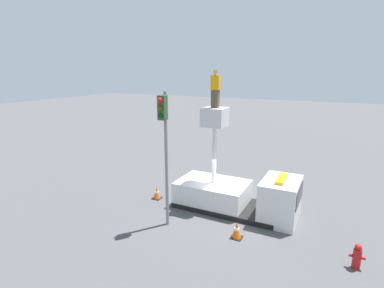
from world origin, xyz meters
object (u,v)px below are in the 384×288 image
(fire_hydrant, at_px, (357,256))
(traffic_cone_curbside, at_px, (237,230))
(worker, at_px, (215,89))
(traffic_light_pole, at_px, (164,134))
(traffic_cone_rear, at_px, (157,193))
(bucket_truck, at_px, (236,193))

(fire_hydrant, relative_size, traffic_cone_curbside, 1.29)
(worker, bearing_deg, fire_hydrant, -20.54)
(traffic_light_pole, height_order, fire_hydrant, traffic_light_pole)
(traffic_cone_rear, xyz_separation_m, traffic_cone_curbside, (5.12, -1.81, 0.03))
(traffic_cone_rear, bearing_deg, fire_hydrant, -10.68)
(traffic_light_pole, relative_size, traffic_cone_curbside, 8.25)
(bucket_truck, distance_m, fire_hydrant, 5.78)
(worker, relative_size, traffic_cone_curbside, 2.43)
(fire_hydrant, bearing_deg, worker, 159.46)
(fire_hydrant, height_order, traffic_cone_curbside, fire_hydrant)
(fire_hydrant, distance_m, traffic_cone_curbside, 4.37)
(traffic_cone_curbside, bearing_deg, bucket_truck, 109.68)
(traffic_light_pole, xyz_separation_m, traffic_cone_curbside, (3.15, 0.44, -3.83))
(traffic_light_pole, height_order, traffic_cone_curbside, traffic_light_pole)
(traffic_cone_rear, height_order, traffic_cone_curbside, traffic_cone_curbside)
(bucket_truck, distance_m, traffic_cone_rear, 4.34)
(bucket_truck, relative_size, traffic_cone_curbside, 8.26)
(fire_hydrant, relative_size, traffic_cone_rear, 1.42)
(traffic_light_pole, distance_m, traffic_cone_rear, 4.88)
(fire_hydrant, height_order, traffic_cone_rear, fire_hydrant)
(bucket_truck, xyz_separation_m, traffic_cone_rear, (-4.26, -0.62, -0.57))
(bucket_truck, bearing_deg, worker, 180.00)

